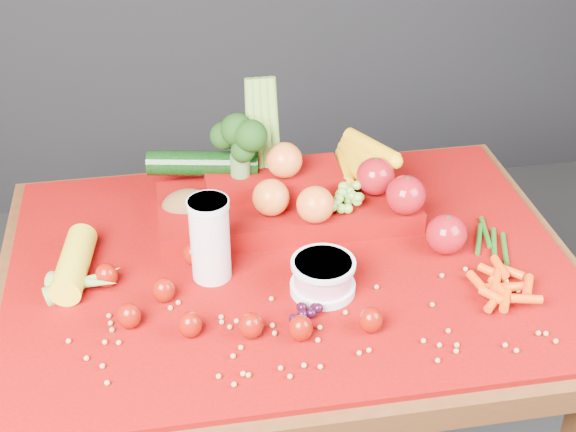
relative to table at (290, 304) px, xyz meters
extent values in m
cube|color=#3E1E0E|center=(0.00, 0.00, 0.07)|extent=(1.10, 0.80, 0.05)
cube|color=#3E1E0E|center=(-0.48, 0.33, -0.31)|extent=(0.06, 0.06, 0.70)
cube|color=#3E1E0E|center=(0.48, 0.33, -0.31)|extent=(0.06, 0.06, 0.70)
cube|color=#7D0404|center=(0.00, 0.00, 0.10)|extent=(1.05, 0.75, 0.01)
cylinder|color=beige|center=(-0.15, -0.02, 0.19)|extent=(0.07, 0.07, 0.16)
cylinder|color=silver|center=(-0.15, -0.02, 0.26)|extent=(0.08, 0.08, 0.01)
cylinder|color=silver|center=(0.04, -0.10, 0.11)|extent=(0.12, 0.12, 0.02)
cylinder|color=pink|center=(0.04, -0.10, 0.15)|extent=(0.10, 0.10, 0.05)
cylinder|color=silver|center=(0.04, -0.10, 0.17)|extent=(0.12, 0.12, 0.01)
ellipsoid|color=maroon|center=(-0.24, -0.08, 0.13)|extent=(0.04, 0.04, 0.05)
cone|color=#0C4614|center=(-0.24, -0.08, 0.15)|extent=(0.03, 0.03, 0.01)
ellipsoid|color=maroon|center=(-0.30, -0.14, 0.13)|extent=(0.04, 0.04, 0.05)
cone|color=#0C4614|center=(-0.30, -0.14, 0.15)|extent=(0.03, 0.03, 0.01)
ellipsoid|color=maroon|center=(-0.20, -0.18, 0.13)|extent=(0.04, 0.04, 0.05)
cone|color=#0C4614|center=(-0.20, -0.18, 0.15)|extent=(0.03, 0.03, 0.01)
ellipsoid|color=maroon|center=(-0.10, -0.20, 0.13)|extent=(0.04, 0.04, 0.05)
cone|color=#0C4614|center=(-0.10, -0.20, 0.15)|extent=(0.03, 0.03, 0.01)
ellipsoid|color=maroon|center=(-0.02, -0.22, 0.13)|extent=(0.04, 0.04, 0.05)
cone|color=#0C4614|center=(-0.02, -0.22, 0.15)|extent=(0.03, 0.03, 0.01)
ellipsoid|color=maroon|center=(0.10, -0.22, 0.13)|extent=(0.04, 0.04, 0.05)
cone|color=#0C4614|center=(0.10, -0.22, 0.15)|extent=(0.03, 0.03, 0.01)
ellipsoid|color=maroon|center=(-0.18, 0.02, 0.13)|extent=(0.04, 0.04, 0.05)
cone|color=#0C4614|center=(-0.18, 0.02, 0.15)|extent=(0.03, 0.03, 0.01)
ellipsoid|color=maroon|center=(-0.34, -0.02, 0.13)|extent=(0.04, 0.04, 0.05)
cone|color=#0C4614|center=(-0.34, -0.02, 0.15)|extent=(0.03, 0.03, 0.01)
cylinder|color=gold|center=(-0.40, 0.02, 0.13)|extent=(0.08, 0.19, 0.06)
ellipsoid|color=brown|center=(-0.18, 0.16, 0.14)|extent=(0.11, 0.08, 0.07)
cube|color=#7D0404|center=(0.02, 0.15, 0.13)|extent=(0.52, 0.22, 0.04)
cube|color=#7D0404|center=(0.00, 0.20, 0.17)|extent=(0.28, 0.12, 0.03)
sphere|color=maroon|center=(0.24, 0.06, 0.19)|extent=(0.08, 0.08, 0.08)
sphere|color=maroon|center=(0.30, -0.02, 0.15)|extent=(0.08, 0.08, 0.08)
sphere|color=maroon|center=(0.20, 0.14, 0.19)|extent=(0.08, 0.08, 0.08)
sphere|color=red|center=(-0.02, 0.10, 0.19)|extent=(0.07, 0.07, 0.07)
sphere|color=red|center=(0.06, 0.06, 0.19)|extent=(0.07, 0.07, 0.07)
sphere|color=red|center=(0.02, 0.18, 0.22)|extent=(0.07, 0.07, 0.07)
cylinder|color=orange|center=(0.16, 0.22, 0.17)|extent=(0.06, 0.15, 0.04)
cylinder|color=orange|center=(0.18, 0.22, 0.18)|extent=(0.04, 0.15, 0.04)
cylinder|color=orange|center=(0.20, 0.22, 0.20)|extent=(0.07, 0.15, 0.04)
cylinder|color=orange|center=(0.21, 0.22, 0.21)|extent=(0.10, 0.15, 0.04)
cylinder|color=#3F662D|center=(-0.07, 0.20, 0.21)|extent=(0.04, 0.04, 0.04)
cylinder|color=olive|center=(-0.04, 0.24, 0.26)|extent=(0.03, 0.06, 0.22)
cylinder|color=olive|center=(-0.02, 0.24, 0.26)|extent=(0.02, 0.06, 0.22)
cylinder|color=olive|center=(-0.01, 0.24, 0.26)|extent=(0.02, 0.06, 0.22)
cylinder|color=olive|center=(0.01, 0.24, 0.26)|extent=(0.03, 0.06, 0.22)
cylinder|color=black|center=(-0.14, 0.24, 0.20)|extent=(0.23, 0.09, 0.05)
camera|label=1|loc=(-0.21, -1.21, 1.01)|focal=50.00mm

